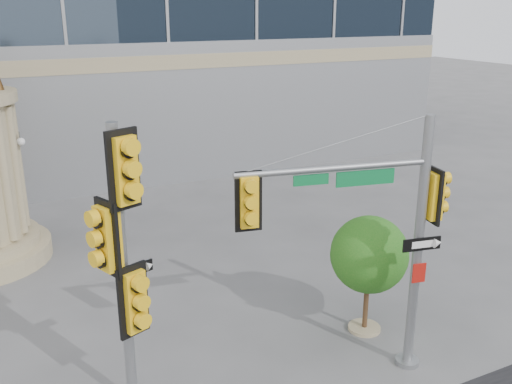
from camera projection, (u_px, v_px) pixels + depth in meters
name	position (u px, v px, depth m)	size (l,w,h in m)	color
ground	(296.00, 367.00, 12.24)	(120.00, 120.00, 0.00)	#545456
main_signal_pole	(376.00, 223.00, 11.07)	(4.17, 1.18, 5.45)	slate
secondary_signal_pole	(123.00, 252.00, 10.00)	(1.04, 0.75, 5.55)	slate
street_tree	(370.00, 257.00, 13.10)	(1.84, 1.79, 2.86)	tan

